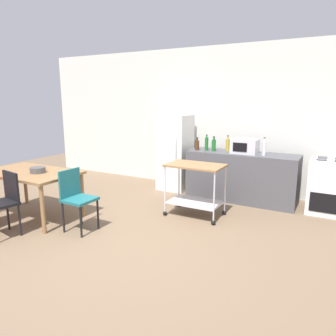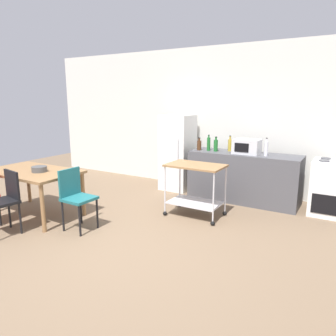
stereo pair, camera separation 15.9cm
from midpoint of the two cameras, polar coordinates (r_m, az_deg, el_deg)
The scene contains 16 objects.
ground_plane at distance 4.42m, azimuth -10.06°, elevation -13.01°, with size 12.00×12.00×0.00m, color brown.
back_wall at distance 6.80m, azimuth 6.75°, elevation 8.63°, with size 8.40×0.12×2.90m, color silver.
kitchen_counter at distance 6.09m, azimuth 12.23°, elevation -1.52°, with size 2.00×0.64×0.90m, color #4C4C51.
dining_table at distance 5.53m, azimuth -23.98°, elevation -1.37°, with size 1.50×0.90×0.75m.
chair_teal at distance 4.78m, azimuth -16.96°, elevation -4.74°, with size 0.41×0.41×0.89m.
chair_black at distance 4.98m, azimuth -28.02°, elevation -4.99°, with size 0.46×0.46×0.89m.
stove_oven at distance 5.88m, azimuth 25.94°, elevation -2.98°, with size 0.60×0.61×0.92m.
refrigerator at distance 6.65m, azimuth 0.58°, elevation 2.78°, with size 0.60×0.63×1.55m.
kitchen_cart at distance 5.15m, azimuth 3.99°, elevation -2.39°, with size 0.91×0.57×0.85m.
bottle_soy_sauce at distance 6.20m, azimuth 4.48°, elevation 4.13°, with size 0.08×0.08×0.24m.
bottle_vinegar at distance 6.16m, azimuth 6.15°, elevation 4.34°, with size 0.06×0.06×0.30m.
bottle_olive_oil at distance 6.10m, azimuth 7.42°, elevation 4.09°, with size 0.08×0.08×0.28m.
bottle_sparkling_water at distance 6.17m, azimuth 9.86°, elevation 4.14°, with size 0.07×0.07×0.29m.
microwave at distance 5.94m, azimuth 12.77°, elevation 3.81°, with size 0.46×0.35×0.26m.
bottle_sesame_oil at distance 5.79m, azimuth 16.01°, elevation 3.44°, with size 0.07×0.07×0.32m.
fruit_bowl at distance 5.36m, azimuth -22.98°, elevation -0.34°, with size 0.23×0.23×0.09m, color #4C4C4C.
Camera 1 is at (2.49, -3.12, 1.88)m, focal length 34.20 mm.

